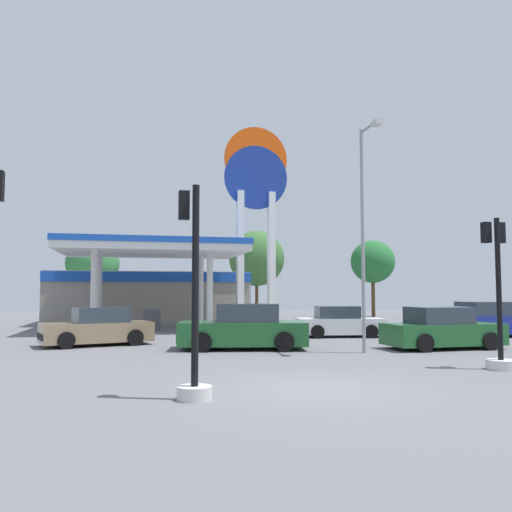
{
  "coord_description": "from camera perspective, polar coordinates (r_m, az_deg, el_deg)",
  "views": [
    {
      "loc": [
        -3.77,
        -10.78,
        2.08
      ],
      "look_at": [
        1.38,
        11.58,
        3.64
      ],
      "focal_mm": 36.8,
      "sensor_mm": 36.0,
      "label": 1
    }
  ],
  "objects": [
    {
      "name": "car_0",
      "position": [
        24.61,
        9.09,
        -7.18
      ],
      "size": [
        4.15,
        2.26,
        1.41
      ],
      "color": "black",
      "rests_on": "ground"
    },
    {
      "name": "car_1",
      "position": [
        21.41,
        -16.84,
        -7.5
      ],
      "size": [
        4.41,
        2.79,
        1.47
      ],
      "color": "black",
      "rests_on": "ground"
    },
    {
      "name": "ground_plane",
      "position": [
        11.61,
        6.4,
        -14.17
      ],
      "size": [
        90.0,
        90.0,
        0.0
      ],
      "primitive_type": "plane",
      "color": "slate",
      "rests_on": "ground"
    },
    {
      "name": "corner_streetlamp",
      "position": [
        18.32,
        11.75,
        4.06
      ],
      "size": [
        0.24,
        1.48,
        7.73
      ],
      "color": "gray",
      "rests_on": "ground"
    },
    {
      "name": "tree_1",
      "position": [
        39.88,
        -17.33,
        -0.76
      ],
      "size": [
        3.8,
        3.8,
        5.93
      ],
      "color": "brown",
      "rests_on": "ground"
    },
    {
      "name": "station_pole_sign",
      "position": [
        32.11,
        -0.02,
        6.2
      ],
      "size": [
        3.9,
        0.56,
        12.15
      ],
      "color": "white",
      "rests_on": "ground"
    },
    {
      "name": "tree_3",
      "position": [
        44.14,
        12.57,
        -0.63
      ],
      "size": [
        3.59,
        3.59,
        6.27
      ],
      "color": "brown",
      "rests_on": "ground"
    },
    {
      "name": "car_4",
      "position": [
        26.51,
        23.44,
        -6.48
      ],
      "size": [
        4.5,
        2.07,
        1.61
      ],
      "color": "black",
      "rests_on": "ground"
    },
    {
      "name": "traffic_signal_0",
      "position": [
        10.36,
        -6.85,
        -7.74
      ],
      "size": [
        0.68,
        0.7,
        4.18
      ],
      "color": "silver",
      "rests_on": "ground"
    },
    {
      "name": "tree_2",
      "position": [
        42.98,
        0.08,
        -0.27
      ],
      "size": [
        4.54,
        4.54,
        7.05
      ],
      "color": "brown",
      "rests_on": "ground"
    },
    {
      "name": "traffic_signal_1",
      "position": [
        15.65,
        24.85,
        -5.77
      ],
      "size": [
        0.77,
        0.77,
        4.08
      ],
      "color": "silver",
      "rests_on": "ground"
    },
    {
      "name": "car_3",
      "position": [
        20.45,
        19.56,
        -7.56
      ],
      "size": [
        4.3,
        2.05,
        1.52
      ],
      "color": "black",
      "rests_on": "ground"
    },
    {
      "name": "gas_station",
      "position": [
        34.62,
        -11.55,
        -3.84
      ],
      "size": [
        12.52,
        13.62,
        4.74
      ],
      "color": "gray",
      "rests_on": "ground"
    },
    {
      "name": "car_2",
      "position": [
        19.15,
        -1.39,
        -7.88
      ],
      "size": [
        4.85,
        2.7,
        1.64
      ],
      "color": "black",
      "rests_on": "ground"
    }
  ]
}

